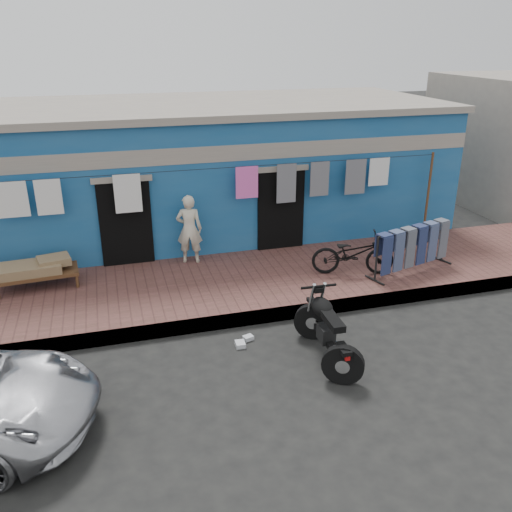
{
  "coord_description": "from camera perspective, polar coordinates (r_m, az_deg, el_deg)",
  "views": [
    {
      "loc": [
        -2.53,
        -6.87,
        4.93
      ],
      "look_at": [
        0.0,
        2.0,
        1.15
      ],
      "focal_mm": 38.0,
      "sensor_mm": 36.0,
      "label": 1
    }
  ],
  "objects": [
    {
      "name": "litter_b",
      "position": [
        10.17,
        8.18,
        -6.7
      ],
      "size": [
        0.19,
        0.21,
        0.08
      ],
      "primitive_type": "cube",
      "rotation": [
        0.0,
        0.0,
        1.13
      ],
      "color": "silver",
      "rests_on": "ground"
    },
    {
      "name": "sidewalk",
      "position": [
        11.26,
        -1.4,
        -2.97
      ],
      "size": [
        28.0,
        3.0,
        0.25
      ],
      "primitive_type": "cube",
      "color": "brown",
      "rests_on": "ground"
    },
    {
      "name": "charpoy",
      "position": [
        11.58,
        -22.04,
        -1.79
      ],
      "size": [
        1.77,
        1.05,
        0.55
      ],
      "primitive_type": null,
      "rotation": [
        0.0,
        0.0,
        0.08
      ],
      "color": "brown",
      "rests_on": "sidewalk"
    },
    {
      "name": "jeans_rack",
      "position": [
        11.85,
        16.09,
        0.79
      ],
      "size": [
        2.36,
        1.58,
        1.02
      ],
      "primitive_type": null,
      "rotation": [
        0.0,
        0.0,
        0.29
      ],
      "color": "black",
      "rests_on": "sidewalk"
    },
    {
      "name": "litter_a",
      "position": [
        9.53,
        -0.83,
        -8.61
      ],
      "size": [
        0.2,
        0.17,
        0.07
      ],
      "primitive_type": "cube",
      "rotation": [
        0.0,
        0.0,
        0.29
      ],
      "color": "silver",
      "rests_on": "ground"
    },
    {
      "name": "litter_c",
      "position": [
        9.35,
        -1.67,
        -9.27
      ],
      "size": [
        0.17,
        0.21,
        0.08
      ],
      "primitive_type": "cube",
      "rotation": [
        0.0,
        0.0,
        1.52
      ],
      "color": "silver",
      "rests_on": "ground"
    },
    {
      "name": "bicycle",
      "position": [
        11.42,
        10.2,
        0.71
      ],
      "size": [
        1.79,
        1.06,
        1.09
      ],
      "primitive_type": "imported",
      "rotation": [
        0.0,
        0.0,
        1.28
      ],
      "color": "black",
      "rests_on": "sidewalk"
    },
    {
      "name": "building",
      "position": [
        14.45,
        -5.51,
        9.22
      ],
      "size": [
        12.2,
        5.2,
        3.36
      ],
      "color": "#175089",
      "rests_on": "ground"
    },
    {
      "name": "curb",
      "position": [
        10.01,
        0.71,
        -6.38
      ],
      "size": [
        28.0,
        0.1,
        0.25
      ],
      "primitive_type": "cube",
      "color": "gray",
      "rests_on": "ground"
    },
    {
      "name": "seated_person",
      "position": [
        11.85,
        -7.04,
        2.83
      ],
      "size": [
        0.62,
        0.49,
        1.53
      ],
      "primitive_type": "imported",
      "rotation": [
        0.0,
        0.0,
        2.9
      ],
      "color": "beige",
      "rests_on": "sidewalk"
    },
    {
      "name": "clothesline",
      "position": [
        11.8,
        -3.36,
        6.9
      ],
      "size": [
        10.06,
        0.06,
        2.1
      ],
      "color": "brown",
      "rests_on": "sidewalk"
    },
    {
      "name": "ground",
      "position": [
        8.82,
        3.64,
        -11.73
      ],
      "size": [
        80.0,
        80.0,
        0.0
      ],
      "primitive_type": "plane",
      "color": "black",
      "rests_on": "ground"
    },
    {
      "name": "motorcycle",
      "position": [
        8.83,
        7.53,
        -7.63
      ],
      "size": [
        0.73,
        1.76,
        1.11
      ],
      "primitive_type": null,
      "rotation": [
        0.0,
        0.0,
        -0.04
      ],
      "color": "black",
      "rests_on": "ground"
    }
  ]
}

